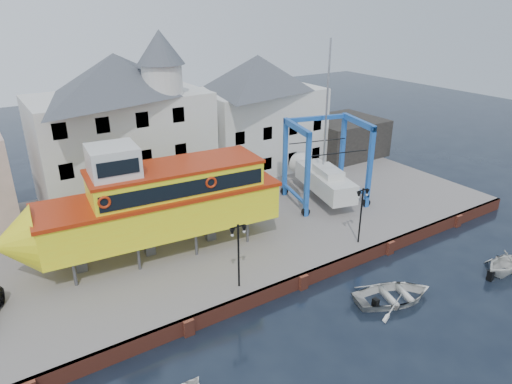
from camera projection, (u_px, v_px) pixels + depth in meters
ground at (302, 288)px, 29.23m from camera, size 140.00×140.00×0.00m
hardstanding at (219, 218)px, 37.53m from camera, size 44.00×22.00×1.00m
quay_wall at (302, 281)px, 29.12m from camera, size 44.00×0.47×1.00m
building_white_main at (123, 126)px, 38.13m from camera, size 14.00×8.30×14.00m
building_white_right at (258, 113)px, 45.85m from camera, size 12.00×8.00×11.20m
shed_dark at (343, 137)px, 50.73m from camera, size 8.00×7.00×4.00m
lamp_post_left at (238, 240)px, 26.52m from camera, size 1.12×0.32×4.20m
lamp_post_right at (362, 202)px, 31.54m from camera, size 1.12×0.32×4.20m
tour_boat at (146, 204)px, 29.81m from camera, size 18.55×5.97×7.94m
travel_lift at (321, 173)px, 39.41m from camera, size 7.25×9.15×13.40m
motorboat_b at (393, 301)px, 28.04m from camera, size 5.89×4.92×1.05m
motorboat_c at (503, 273)px, 30.83m from camera, size 3.66×3.17×1.89m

